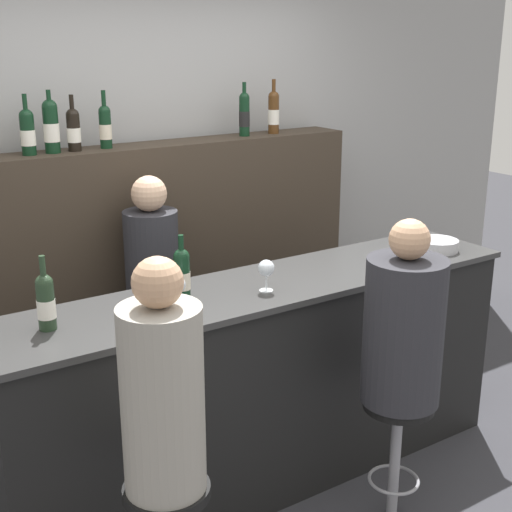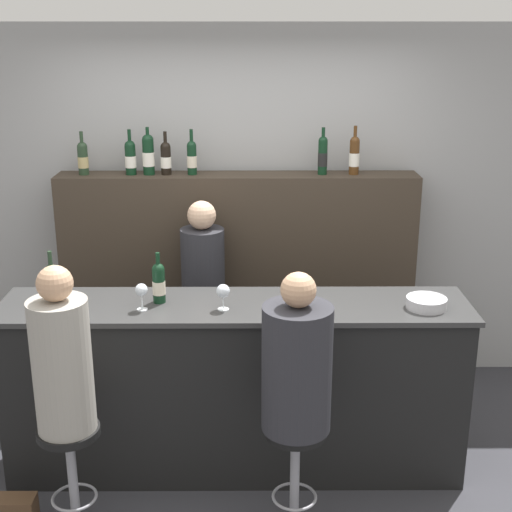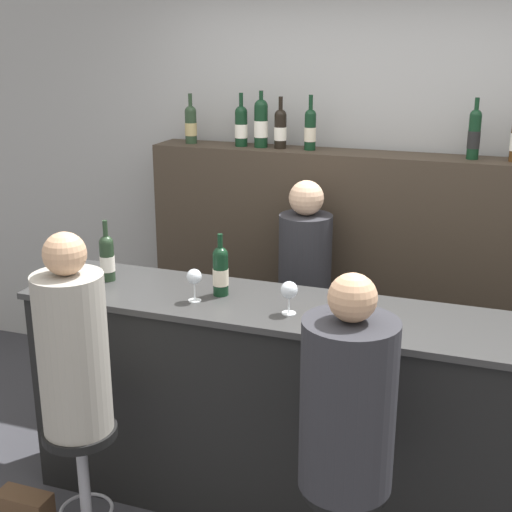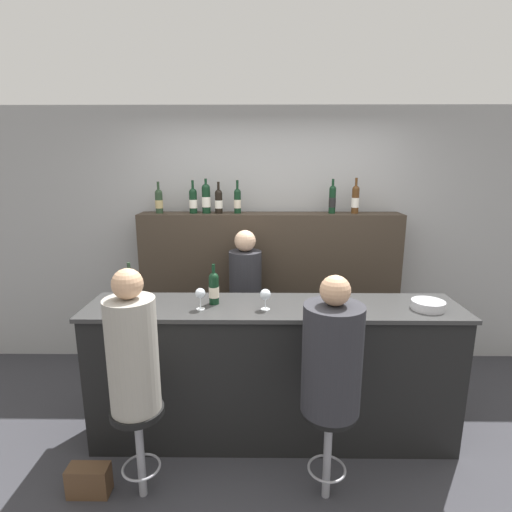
{
  "view_description": "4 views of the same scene",
  "coord_description": "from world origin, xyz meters",
  "px_view_note": "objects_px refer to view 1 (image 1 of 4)",
  "views": [
    {
      "loc": [
        -1.79,
        -2.36,
        2.19
      ],
      "look_at": [
        -0.01,
        0.33,
        1.18
      ],
      "focal_mm": 50.0,
      "sensor_mm": 36.0,
      "label": 1
    },
    {
      "loc": [
        0.1,
        -3.51,
        2.57
      ],
      "look_at": [
        0.12,
        0.28,
        1.34
      ],
      "focal_mm": 50.0,
      "sensor_mm": 36.0,
      "label": 2
    },
    {
      "loc": [
        0.79,
        -2.6,
        2.25
      ],
      "look_at": [
        -0.25,
        0.26,
        1.28
      ],
      "focal_mm": 50.0,
      "sensor_mm": 36.0,
      "label": 3
    },
    {
      "loc": [
        -0.1,
        -2.45,
        2.07
      ],
      "look_at": [
        -0.12,
        0.17,
        1.45
      ],
      "focal_mm": 28.0,
      "sensor_mm": 36.0,
      "label": 4
    }
  ],
  "objects_px": {
    "wine_bottle_backbar_6": "(274,112)",
    "bartender": "(155,316)",
    "wine_bottle_backbar_5": "(244,114)",
    "guest_seated_left": "(162,391)",
    "wine_glass_0": "(178,286)",
    "wine_glass_1": "(266,269)",
    "wine_bottle_backbar_1": "(28,131)",
    "guest_seated_right": "(404,326)",
    "wine_bottle_counter_1": "(182,274)",
    "bar_stool_right": "(397,428)",
    "wine_bottle_backbar_2": "(51,126)",
    "wine_bottle_backbar_4": "(105,126)",
    "wine_bottle_backbar_3": "(74,129)",
    "metal_bowl": "(437,245)",
    "wine_bottle_counter_0": "(46,301)"
  },
  "relations": [
    {
      "from": "wine_bottle_backbar_6",
      "to": "wine_glass_1",
      "type": "distance_m",
      "value": 1.58
    },
    {
      "from": "wine_bottle_backbar_5",
      "to": "wine_glass_1",
      "type": "relative_size",
      "value": 2.19
    },
    {
      "from": "wine_bottle_backbar_3",
      "to": "wine_bottle_backbar_6",
      "type": "height_order",
      "value": "wine_bottle_backbar_6"
    },
    {
      "from": "wine_glass_1",
      "to": "wine_bottle_backbar_1",
      "type": "bearing_deg",
      "value": 119.55
    },
    {
      "from": "wine_bottle_backbar_1",
      "to": "bar_stool_right",
      "type": "relative_size",
      "value": 0.5
    },
    {
      "from": "wine_bottle_backbar_2",
      "to": "wine_glass_0",
      "type": "bearing_deg",
      "value": -85.17
    },
    {
      "from": "wine_bottle_backbar_5",
      "to": "wine_glass_0",
      "type": "bearing_deg",
      "value": -132.69
    },
    {
      "from": "metal_bowl",
      "to": "guest_seated_left",
      "type": "distance_m",
      "value": 1.99
    },
    {
      "from": "wine_bottle_backbar_4",
      "to": "guest_seated_left",
      "type": "distance_m",
      "value": 1.91
    },
    {
      "from": "wine_glass_0",
      "to": "guest_seated_left",
      "type": "bearing_deg",
      "value": -123.13
    },
    {
      "from": "wine_bottle_backbar_1",
      "to": "wine_bottle_backbar_2",
      "type": "relative_size",
      "value": 0.95
    },
    {
      "from": "wine_bottle_backbar_1",
      "to": "guest_seated_left",
      "type": "bearing_deg",
      "value": -93.44
    },
    {
      "from": "wine_bottle_backbar_3",
      "to": "guest_seated_right",
      "type": "xyz_separation_m",
      "value": [
        0.82,
        -1.7,
        -0.73
      ]
    },
    {
      "from": "wine_bottle_counter_1",
      "to": "bartender",
      "type": "relative_size",
      "value": 0.2
    },
    {
      "from": "wine_bottle_backbar_1",
      "to": "guest_seated_right",
      "type": "bearing_deg",
      "value": -58.01
    },
    {
      "from": "wine_glass_0",
      "to": "wine_glass_1",
      "type": "distance_m",
      "value": 0.45
    },
    {
      "from": "metal_bowl",
      "to": "bar_stool_right",
      "type": "height_order",
      "value": "metal_bowl"
    },
    {
      "from": "wine_bottle_backbar_3",
      "to": "guest_seated_left",
      "type": "distance_m",
      "value": 1.87
    },
    {
      "from": "wine_bottle_backbar_5",
      "to": "bar_stool_right",
      "type": "xyz_separation_m",
      "value": [
        -0.27,
        -1.7,
        -1.25
      ]
    },
    {
      "from": "guest_seated_left",
      "to": "bar_stool_right",
      "type": "bearing_deg",
      "value": -0.0
    },
    {
      "from": "wine_bottle_counter_0",
      "to": "wine_bottle_backbar_3",
      "type": "height_order",
      "value": "wine_bottle_backbar_3"
    },
    {
      "from": "wine_bottle_backbar_2",
      "to": "bar_stool_right",
      "type": "xyz_separation_m",
      "value": [
        0.93,
        -1.7,
        -1.26
      ]
    },
    {
      "from": "wine_bottle_backbar_1",
      "to": "guest_seated_left",
      "type": "height_order",
      "value": "wine_bottle_backbar_1"
    },
    {
      "from": "wine_bottle_counter_0",
      "to": "metal_bowl",
      "type": "xyz_separation_m",
      "value": [
        2.11,
        -0.1,
        -0.09
      ]
    },
    {
      "from": "wine_glass_0",
      "to": "guest_seated_right",
      "type": "xyz_separation_m",
      "value": [
        0.83,
        -0.5,
        -0.2
      ]
    },
    {
      "from": "metal_bowl",
      "to": "guest_seated_right",
      "type": "xyz_separation_m",
      "value": [
        -0.75,
        -0.52,
        -0.12
      ]
    },
    {
      "from": "guest_seated_right",
      "to": "bartender",
      "type": "distance_m",
      "value": 1.49
    },
    {
      "from": "metal_bowl",
      "to": "wine_bottle_backbar_1",
      "type": "bearing_deg",
      "value": 147.01
    },
    {
      "from": "wine_glass_0",
      "to": "bartender",
      "type": "distance_m",
      "value": 1.02
    },
    {
      "from": "wine_bottle_counter_1",
      "to": "wine_bottle_backbar_6",
      "type": "height_order",
      "value": "wine_bottle_backbar_6"
    },
    {
      "from": "wine_bottle_backbar_2",
      "to": "wine_bottle_backbar_4",
      "type": "bearing_deg",
      "value": 0.0
    },
    {
      "from": "wine_bottle_backbar_4",
      "to": "wine_bottle_backbar_2",
      "type": "bearing_deg",
      "value": 180.0
    },
    {
      "from": "wine_bottle_backbar_4",
      "to": "wine_bottle_counter_1",
      "type": "bearing_deg",
      "value": -96.16
    },
    {
      "from": "wine_glass_0",
      "to": "guest_seated_right",
      "type": "distance_m",
      "value": 0.99
    },
    {
      "from": "wine_bottle_counter_1",
      "to": "metal_bowl",
      "type": "relative_size",
      "value": 1.31
    },
    {
      "from": "wine_bottle_backbar_1",
      "to": "wine_bottle_backbar_4",
      "type": "bearing_deg",
      "value": 0.0
    },
    {
      "from": "wine_glass_0",
      "to": "bar_stool_right",
      "type": "distance_m",
      "value": 1.2
    },
    {
      "from": "wine_bottle_counter_1",
      "to": "bar_stool_right",
      "type": "height_order",
      "value": "wine_bottle_counter_1"
    },
    {
      "from": "wine_bottle_backbar_5",
      "to": "guest_seated_left",
      "type": "bearing_deg",
      "value": -130.11
    },
    {
      "from": "wine_bottle_backbar_6",
      "to": "bartender",
      "type": "bearing_deg",
      "value": -161.68
    },
    {
      "from": "guest_seated_left",
      "to": "bar_stool_right",
      "type": "height_order",
      "value": "guest_seated_left"
    },
    {
      "from": "wine_bottle_backbar_3",
      "to": "wine_bottle_backbar_6",
      "type": "distance_m",
      "value": 1.3
    },
    {
      "from": "wine_bottle_backbar_1",
      "to": "wine_bottle_backbar_6",
      "type": "xyz_separation_m",
      "value": [
        1.54,
        0.0,
        0.01
      ]
    },
    {
      "from": "wine_glass_0",
      "to": "metal_bowl",
      "type": "relative_size",
      "value": 0.68
    },
    {
      "from": "wine_bottle_counter_1",
      "to": "bar_stool_right",
      "type": "xyz_separation_m",
      "value": [
        0.75,
        -0.62,
        -0.71
      ]
    },
    {
      "from": "bartender",
      "to": "wine_bottle_backbar_2",
      "type": "bearing_deg",
      "value": 137.99
    },
    {
      "from": "bar_stool_right",
      "to": "wine_bottle_backbar_6",
      "type": "bearing_deg",
      "value": 74.01
    },
    {
      "from": "wine_glass_0",
      "to": "wine_glass_1",
      "type": "xyz_separation_m",
      "value": [
        0.45,
        -0.0,
        -0.01
      ]
    },
    {
      "from": "wine_bottle_backbar_6",
      "to": "wine_glass_1",
      "type": "bearing_deg",
      "value": -126.02
    },
    {
      "from": "wine_bottle_backbar_6",
      "to": "guest_seated_left",
      "type": "distance_m",
      "value": 2.47
    }
  ]
}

